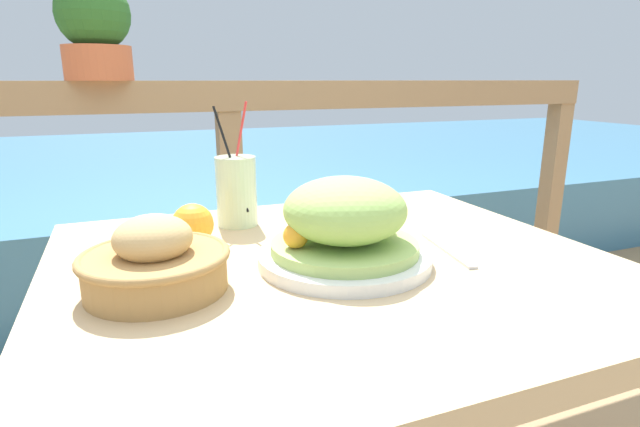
{
  "coord_description": "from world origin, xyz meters",
  "views": [
    {
      "loc": [
        -0.31,
        -0.72,
        1.04
      ],
      "look_at": [
        0.0,
        0.08,
        0.8
      ],
      "focal_mm": 28.0,
      "sensor_mm": 36.0,
      "label": 1
    }
  ],
  "objects_px": {
    "drink_glass": "(236,191)",
    "bread_basket": "(155,262)",
    "salad_plate": "(345,227)",
    "potted_plant": "(94,28)"
  },
  "relations": [
    {
      "from": "potted_plant",
      "to": "salad_plate",
      "type": "bearing_deg",
      "value": -67.33
    },
    {
      "from": "salad_plate",
      "to": "drink_glass",
      "type": "distance_m",
      "value": 0.31
    },
    {
      "from": "salad_plate",
      "to": "bread_basket",
      "type": "relative_size",
      "value": 1.35
    },
    {
      "from": "salad_plate",
      "to": "potted_plant",
      "type": "relative_size",
      "value": 1.03
    },
    {
      "from": "salad_plate",
      "to": "drink_glass",
      "type": "relative_size",
      "value": 1.13
    },
    {
      "from": "salad_plate",
      "to": "drink_glass",
      "type": "height_order",
      "value": "drink_glass"
    },
    {
      "from": "potted_plant",
      "to": "bread_basket",
      "type": "bearing_deg",
      "value": -85.5
    },
    {
      "from": "salad_plate",
      "to": "bread_basket",
      "type": "bearing_deg",
      "value": -179.88
    },
    {
      "from": "drink_glass",
      "to": "bread_basket",
      "type": "distance_m",
      "value": 0.34
    },
    {
      "from": "drink_glass",
      "to": "bread_basket",
      "type": "xyz_separation_m",
      "value": [
        -0.18,
        -0.29,
        -0.03
      ]
    }
  ]
}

